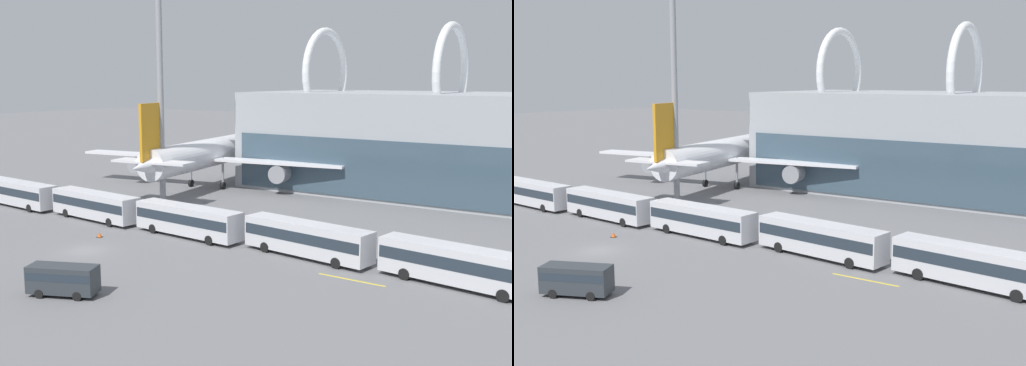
{
  "view_description": "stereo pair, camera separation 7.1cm",
  "coord_description": "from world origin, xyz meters",
  "views": [
    {
      "loc": [
        47.22,
        -40.71,
        16.54
      ],
      "look_at": [
        4.72,
        22.55,
        4.0
      ],
      "focal_mm": 45.0,
      "sensor_mm": 36.0,
      "label": 1
    },
    {
      "loc": [
        47.28,
        -40.67,
        16.54
      ],
      "look_at": [
        4.72,
        22.55,
        4.0
      ],
      "focal_mm": 45.0,
      "sensor_mm": 36.0,
      "label": 2
    }
  ],
  "objects": [
    {
      "name": "shuttle_bus_4",
      "position": [
        33.13,
        9.23,
        1.92
      ],
      "size": [
        13.36,
        4.26,
        3.27
      ],
      "rotation": [
        0.0,
        0.0,
        -0.12
      ],
      "color": "silver",
      "rests_on": "ground_plane"
    },
    {
      "name": "shuttle_bus_3",
      "position": [
        18.91,
        9.93,
        1.92
      ],
      "size": [
        13.36,
        4.23,
        3.27
      ],
      "rotation": [
        0.0,
        0.0,
        -0.12
      ],
      "color": "silver",
      "rests_on": "ground_plane"
    },
    {
      "name": "shuttle_bus_2",
      "position": [
        4.68,
        9.81,
        1.92
      ],
      "size": [
        13.29,
        3.59,
        3.27
      ],
      "rotation": [
        0.0,
        0.0,
        -0.07
      ],
      "color": "silver",
      "rests_on": "ground_plane"
    },
    {
      "name": "lane_stripe_1",
      "position": [
        25.29,
        6.08,
        0.0
      ],
      "size": [
        6.09,
        0.34,
        0.01
      ],
      "primitive_type": "cube",
      "rotation": [
        0.0,
        0.0,
        -0.01
      ],
      "color": "yellow",
      "rests_on": "ground_plane"
    },
    {
      "name": "floodlight_mast",
      "position": [
        -10.34,
        22.53,
        18.15
      ],
      "size": [
        2.56,
        2.56,
        31.38
      ],
      "color": "gray",
      "rests_on": "ground_plane"
    },
    {
      "name": "airliner_at_gate_near",
      "position": [
        -12.56,
        35.26,
        5.19
      ],
      "size": [
        43.36,
        40.13,
        13.32
      ],
      "rotation": [
        0.0,
        0.0,
        1.73
      ],
      "color": "white",
      "rests_on": "ground_plane"
    },
    {
      "name": "shuttle_bus_0",
      "position": [
        -23.76,
        9.94,
        1.92
      ],
      "size": [
        13.29,
        3.6,
        3.27
      ],
      "rotation": [
        0.0,
        0.0,
        -0.07
      ],
      "color": "silver",
      "rests_on": "ground_plane"
    },
    {
      "name": "shuttle_bus_1",
      "position": [
        -9.54,
        9.93,
        1.92
      ],
      "size": [
        13.31,
        3.76,
        3.27
      ],
      "rotation": [
        0.0,
        0.0,
        -0.08
      ],
      "color": "silver",
      "rests_on": "ground_plane"
    },
    {
      "name": "traffic_cone_0",
      "position": [
        -2.9,
        4.45,
        0.29
      ],
      "size": [
        0.59,
        0.59,
        0.61
      ],
      "color": "black",
      "rests_on": "ground_plane"
    },
    {
      "name": "service_van_foreground",
      "position": [
        8.65,
        -9.8,
        1.4
      ],
      "size": [
        5.65,
        3.92,
        2.38
      ],
      "rotation": [
        0.0,
        0.0,
        0.41
      ],
      "color": "#2D3338",
      "rests_on": "ground_plane"
    },
    {
      "name": "ground_plane",
      "position": [
        0.0,
        0.0,
        0.0
      ],
      "size": [
        440.0,
        440.0,
        0.0
      ],
      "primitive_type": "plane",
      "color": "slate"
    }
  ]
}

